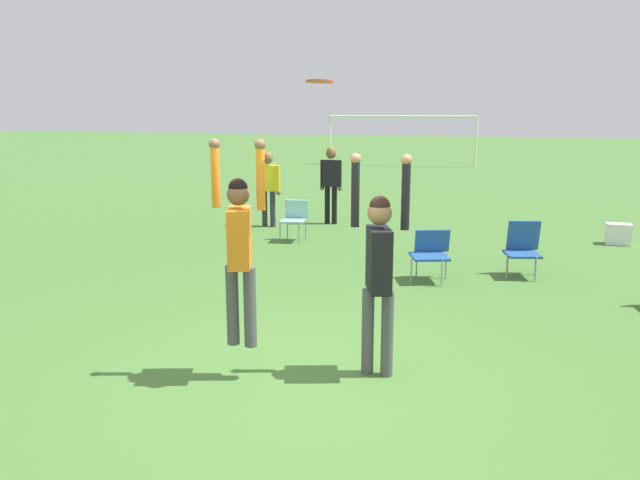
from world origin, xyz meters
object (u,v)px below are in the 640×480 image
camping_chair_3 (523,246)px  person_spectator_far (331,178)px  person_spectator_near (268,182)px  person_jumping (239,240)px  camping_chair_1 (295,216)px  cooler_box (618,234)px  frisbee (319,81)px  person_defending (379,261)px  camping_chair_2 (430,251)px

camping_chair_3 → person_spectator_far: bearing=-55.6°
person_spectator_far → person_spectator_near: bearing=-163.4°
person_jumping → person_spectator_near: size_ratio=1.19×
camping_chair_1 → cooler_box: size_ratio=1.76×
camping_chair_3 → frisbee: bearing=53.4°
person_defending → cooler_box: 8.11m
person_defending → camping_chair_1: bearing=-173.5°
camping_chair_2 → cooler_box: size_ratio=1.65×
frisbee → person_spectator_far: 8.77m
frisbee → camping_chair_3: (1.74, 4.78, -2.32)m
person_jumping → frisbee: size_ratio=8.16×
person_jumping → camping_chair_1: (-1.87, 6.28, -0.87)m
camping_chair_3 → cooler_box: bearing=-136.2°
person_spectator_near → frisbee: bearing=-89.5°
person_jumping → person_spectator_near: 8.13m
frisbee → cooler_box: size_ratio=0.52×
camping_chair_1 → camping_chair_2: size_ratio=1.07×
person_jumping → cooler_box: person_jumping is taller
person_defending → frisbee: size_ratio=8.96×
person_spectator_near → camping_chair_2: bearing=-65.3°
person_spectator_far → cooler_box: bearing=-20.1°
person_spectator_far → frisbee: bearing=-89.3°
camping_chair_2 → person_spectator_near: bearing=-60.7°
camping_chair_3 → person_spectator_near: person_spectator_near is taller
camping_chair_1 → person_defending: bearing=107.3°
person_jumping → person_defending: size_ratio=0.91×
camping_chair_1 → camping_chair_3: bearing=151.7°
camping_chair_3 → person_spectator_near: (-5.47, 2.66, 0.52)m
camping_chair_1 → camping_chair_3: 4.57m
frisbee → person_spectator_far: bearing=107.0°
camping_chair_1 → camping_chair_3: (4.36, -1.38, -0.01)m
camping_chair_2 → person_spectator_far: bearing=-76.3°
camping_chair_1 → cooler_box: (6.09, 1.67, -0.28)m
camping_chair_1 → person_spectator_far: person_spectator_far is taller
person_jumping → person_spectator_far: (-1.77, 8.34, -0.30)m
person_jumping → person_defending: 1.33m
cooler_box → person_jumping: bearing=-118.0°
frisbee → person_spectator_far: frisbee is taller
person_spectator_far → camping_chair_2: bearing=-71.2°
person_jumping → person_defending: (1.22, 0.48, -0.21)m
person_defending → person_spectator_far: (-2.99, 7.86, -0.09)m
person_jumping → camping_chair_3: bearing=-48.5°
frisbee → camping_chair_1: frisbee is taller
frisbee → camping_chair_1: 7.07m
frisbee → person_jumping: bearing=-170.6°
person_spectator_near → cooler_box: (7.20, 0.40, -0.79)m
camping_chair_1 → person_jumping: bearing=95.8°
camping_chair_2 → camping_chair_3: camping_chair_3 is taller
person_spectator_far → camping_chair_3: bearing=-55.3°
camping_chair_3 → camping_chair_1: bearing=-34.2°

